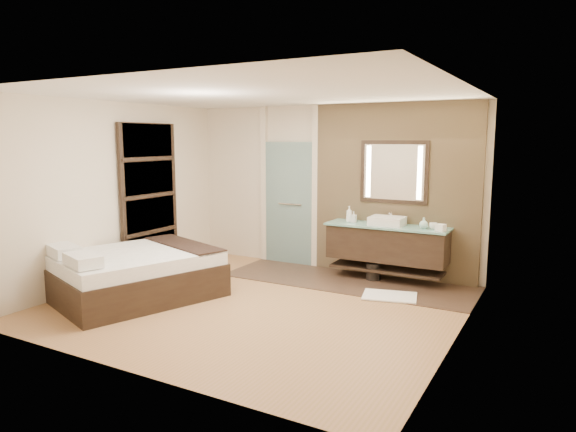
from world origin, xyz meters
The scene contains 15 objects.
floor centered at (0.00, 0.00, 0.00)m, with size 5.00×5.00×0.00m, color #9C7141.
tile_strip centered at (0.60, 1.60, 0.01)m, with size 3.80×1.30×0.01m, color #3C2C21.
stone_wall centered at (1.10, 2.21, 1.35)m, with size 2.60×0.08×2.70m, color tan.
vanity centered at (1.10, 1.92, 0.58)m, with size 1.85×0.55×0.88m.
mirror_unit centered at (1.10, 2.16, 1.65)m, with size 1.06×0.04×0.96m.
frosted_door centered at (-0.75, 2.20, 1.14)m, with size 1.10×0.12×2.70m.
shoji_partition centered at (-2.43, 0.60, 1.21)m, with size 0.06×1.20×2.40m.
bed centered at (-1.65, -0.54, 0.32)m, with size 2.21×2.46×0.78m.
bath_mat centered at (1.41, 1.14, 0.02)m, with size 0.72×0.50×0.02m, color white.
waste_bin centered at (0.92, 1.85, 0.14)m, with size 0.22×0.22×0.27m, color black.
tissue_box centered at (1.92, 1.77, 0.92)m, with size 0.12×0.12×0.10m, color white.
soap_bottle_a centered at (0.47, 1.94, 0.99)m, with size 0.09×0.09×0.24m, color white.
soap_bottle_b centered at (0.55, 1.92, 0.95)m, with size 0.08×0.08×0.17m, color #B2B2B2.
soap_bottle_c centered at (1.65, 1.88, 0.95)m, with size 0.13×0.13×0.16m, color #A4CFC9.
cup centered at (1.79, 1.91, 0.91)m, with size 0.12×0.12×0.09m, color white.
Camera 1 is at (3.47, -5.48, 2.15)m, focal length 32.00 mm.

